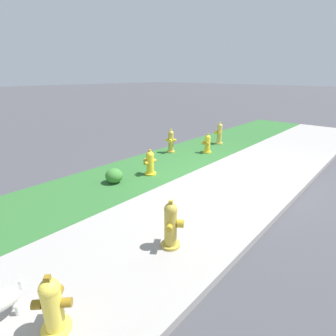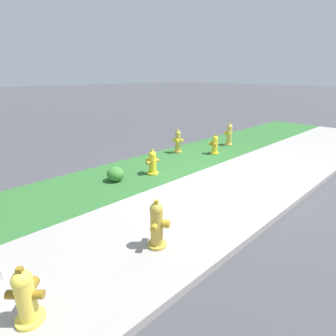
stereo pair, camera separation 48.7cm
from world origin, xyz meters
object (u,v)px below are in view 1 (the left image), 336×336
(fire_hydrant_at_driveway, at_px, (53,305))
(shrub_bush_far_verge, at_px, (114,176))
(fire_hydrant_across_street, at_px, (171,141))
(fire_hydrant_near_corner, at_px, (219,133))
(fire_hydrant_far_end, at_px, (207,144))
(fire_hydrant_by_grass_verge, at_px, (150,163))
(fire_hydrant_mid_block, at_px, (171,225))

(fire_hydrant_at_driveway, bearing_deg, shrub_bush_far_verge, 87.18)
(fire_hydrant_across_street, bearing_deg, fire_hydrant_near_corner, -136.82)
(fire_hydrant_far_end, height_order, fire_hydrant_by_grass_verge, fire_hydrant_by_grass_verge)
(fire_hydrant_far_end, relative_size, fire_hydrant_mid_block, 0.84)
(fire_hydrant_far_end, xyz_separation_m, fire_hydrant_by_grass_verge, (-2.62, -0.01, 0.01))
(fire_hydrant_near_corner, bearing_deg, shrub_bush_far_verge, 145.05)
(fire_hydrant_across_street, bearing_deg, fire_hydrant_mid_block, 100.31)
(fire_hydrant_near_corner, distance_m, fire_hydrant_by_grass_verge, 3.91)
(fire_hydrant_far_end, distance_m, fire_hydrant_by_grass_verge, 2.62)
(fire_hydrant_near_corner, relative_size, fire_hydrant_by_grass_verge, 1.21)
(fire_hydrant_far_end, xyz_separation_m, fire_hydrant_mid_block, (-4.53, -2.36, 0.06))
(fire_hydrant_by_grass_verge, distance_m, shrub_bush_far_verge, 0.99)
(fire_hydrant_across_street, bearing_deg, shrub_bush_far_verge, 72.72)
(fire_hydrant_at_driveway, xyz_separation_m, fire_hydrant_far_end, (6.31, 2.39, -0.02))
(fire_hydrant_near_corner, xyz_separation_m, fire_hydrant_across_street, (-2.02, 0.59, -0.02))
(fire_hydrant_by_grass_verge, xyz_separation_m, fire_hydrant_across_street, (1.87, 0.92, 0.06))
(shrub_bush_far_verge, bearing_deg, fire_hydrant_near_corner, 0.93)
(fire_hydrant_at_driveway, height_order, fire_hydrant_across_street, fire_hydrant_across_street)
(fire_hydrant_mid_block, relative_size, fire_hydrant_across_street, 0.99)
(fire_hydrant_at_driveway, distance_m, fire_hydrant_by_grass_verge, 4.39)
(fire_hydrant_near_corner, height_order, fire_hydrant_by_grass_verge, fire_hydrant_near_corner)
(fire_hydrant_far_end, distance_m, fire_hydrant_across_street, 1.18)
(fire_hydrant_at_driveway, xyz_separation_m, fire_hydrant_near_corner, (7.58, 2.71, 0.07))
(fire_hydrant_mid_block, bearing_deg, fire_hydrant_far_end, 175.14)
(fire_hydrant_mid_block, bearing_deg, fire_hydrant_across_street, -171.48)
(fire_hydrant_far_end, distance_m, fire_hydrant_mid_block, 5.10)
(fire_hydrant_far_end, bearing_deg, fire_hydrant_by_grass_verge, 150.57)
(fire_hydrant_at_driveway, xyz_separation_m, fire_hydrant_across_street, (5.56, 3.30, 0.05))
(fire_hydrant_across_street, relative_size, shrub_bush_far_verge, 1.88)
(fire_hydrant_at_driveway, relative_size, fire_hydrant_far_end, 1.06)
(fire_hydrant_by_grass_verge, distance_m, fire_hydrant_mid_block, 3.02)
(fire_hydrant_far_end, bearing_deg, fire_hydrant_mid_block, 177.89)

